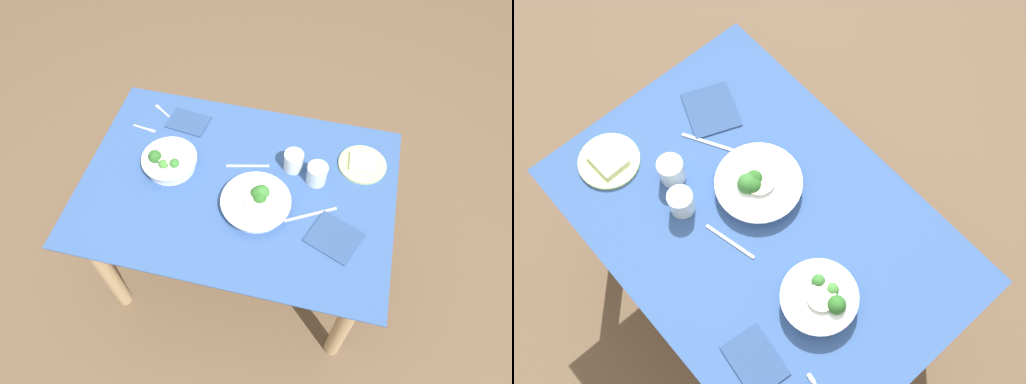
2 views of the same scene
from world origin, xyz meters
The scene contains 13 objects.
ground_plane centered at (0.00, 0.00, 0.00)m, with size 6.00×6.00×0.00m, color brown.
dining_table centered at (0.00, 0.00, 0.61)m, with size 1.28×0.88×0.74m.
broccoli_bowl_far centered at (-0.30, 0.03, 0.77)m, with size 0.23×0.23×0.10m.
broccoli_bowl_near centered at (0.10, -0.07, 0.77)m, with size 0.28×0.28×0.09m.
bread_side_plate centered at (0.49, 0.23, 0.75)m, with size 0.20×0.20×0.03m.
water_glass_center centered at (0.20, 0.15, 0.78)m, with size 0.08×0.08×0.09m, color silver.
water_glass_side centered at (0.31, 0.10, 0.78)m, with size 0.08×0.08×0.09m, color silver.
fork_by_far_bowl centered at (-0.45, 0.33, 0.74)m, with size 0.09×0.06×0.00m.
fork_by_near_bowl centered at (-0.48, 0.20, 0.74)m, with size 0.11×0.02×0.00m.
table_knife_left centered at (0.02, 0.11, 0.74)m, with size 0.18×0.01×0.00m, color #B7B7BC.
table_knife_right centered at (0.31, -0.07, 0.74)m, with size 0.22×0.01×0.00m, color #B7B7BC.
napkin_folded_upper centered at (-0.30, 0.29, 0.74)m, with size 0.18×0.13×0.01m, color navy.
napkin_folded_lower centered at (0.42, -0.14, 0.74)m, with size 0.18×0.16×0.01m, color navy.
Camera 1 is at (0.32, -0.99, 2.25)m, focal length 31.40 mm.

